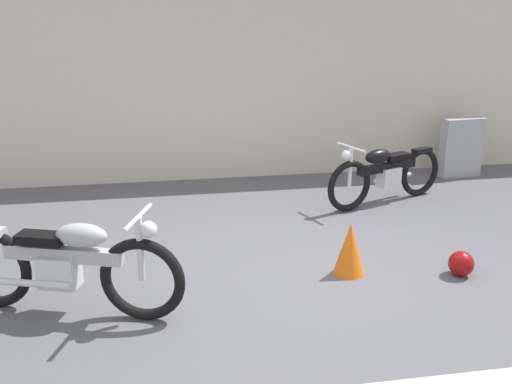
{
  "coord_description": "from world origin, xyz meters",
  "views": [
    {
      "loc": [
        -1.33,
        -5.09,
        2.67
      ],
      "look_at": [
        -0.26,
        1.2,
        0.55
      ],
      "focal_mm": 40.69,
      "sensor_mm": 36.0,
      "label": 1
    }
  ],
  "objects_px": {
    "helmet": "(461,264)",
    "motorcycle_black": "(385,173)",
    "traffic_cone": "(350,249)",
    "motorcycle_silver": "(66,265)",
    "stone_marker": "(461,148)"
  },
  "relations": [
    {
      "from": "stone_marker",
      "to": "traffic_cone",
      "type": "relative_size",
      "value": 1.69
    },
    {
      "from": "helmet",
      "to": "motorcycle_black",
      "type": "bearing_deg",
      "value": 88.49
    },
    {
      "from": "stone_marker",
      "to": "helmet",
      "type": "bearing_deg",
      "value": -117.75
    },
    {
      "from": "traffic_cone",
      "to": "motorcycle_silver",
      "type": "relative_size",
      "value": 0.26
    },
    {
      "from": "helmet",
      "to": "traffic_cone",
      "type": "bearing_deg",
      "value": 168.19
    },
    {
      "from": "helmet",
      "to": "traffic_cone",
      "type": "relative_size",
      "value": 0.47
    },
    {
      "from": "helmet",
      "to": "stone_marker",
      "type": "bearing_deg",
      "value": 62.25
    },
    {
      "from": "helmet",
      "to": "motorcycle_silver",
      "type": "relative_size",
      "value": 0.12
    },
    {
      "from": "traffic_cone",
      "to": "motorcycle_silver",
      "type": "bearing_deg",
      "value": -172.93
    },
    {
      "from": "helmet",
      "to": "traffic_cone",
      "type": "xyz_separation_m",
      "value": [
        -1.11,
        0.23,
        0.15
      ]
    },
    {
      "from": "stone_marker",
      "to": "motorcycle_black",
      "type": "xyz_separation_m",
      "value": [
        -1.66,
        -1.03,
        -0.04
      ]
    },
    {
      "from": "motorcycle_black",
      "to": "motorcycle_silver",
      "type": "bearing_deg",
      "value": 10.57
    },
    {
      "from": "helmet",
      "to": "motorcycle_black",
      "type": "xyz_separation_m",
      "value": [
        0.06,
        2.24,
        0.3
      ]
    },
    {
      "from": "stone_marker",
      "to": "motorcycle_black",
      "type": "bearing_deg",
      "value": -148.18
    },
    {
      "from": "motorcycle_black",
      "to": "traffic_cone",
      "type": "bearing_deg",
      "value": 39.23
    }
  ]
}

